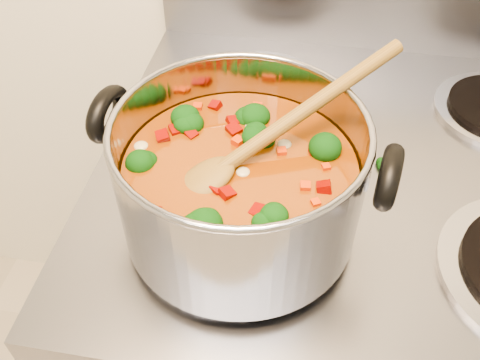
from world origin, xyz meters
name	(u,v)px	position (x,y,z in m)	size (l,w,h in m)	color
electric_range	(336,326)	(0.07, 1.16, 0.47)	(0.78, 0.71, 1.08)	gray
stockpot	(240,182)	(-0.10, 1.01, 1.01)	(0.34, 0.28, 0.17)	#96969D
wooden_spoon	(256,144)	(-0.09, 1.03, 1.05)	(0.25, 0.22, 0.11)	brown
cooktop_crumbs	(233,167)	(-0.13, 1.12, 0.92)	(0.34, 0.36, 0.01)	black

